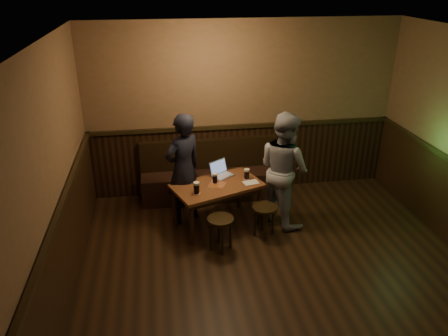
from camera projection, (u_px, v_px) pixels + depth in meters
room at (294, 203)px, 4.60m from camera, size 5.04×6.04×2.84m
bench at (209, 179)px, 7.16m from camera, size 2.20×0.50×0.95m
pub_table at (217, 190)px, 6.23m from camera, size 1.40×1.09×0.66m
stool_left at (221, 224)px, 5.75m from camera, size 0.36×0.36×0.48m
stool_right at (264, 213)px, 6.05m from camera, size 0.36×0.36×0.46m
pint_left at (196, 188)px, 5.91m from camera, size 0.11×0.11×0.17m
pint_mid at (215, 178)px, 6.22m from camera, size 0.10×0.10×0.15m
pint_right at (247, 174)px, 6.33m from camera, size 0.10×0.10×0.16m
laptop at (221, 172)px, 6.46m from camera, size 0.40×0.38×0.22m
menu at (251, 182)px, 6.26m from camera, size 0.25×0.19×0.00m
person_suit at (183, 169)px, 6.26m from camera, size 0.73×0.67×1.67m
person_grey at (284, 169)px, 6.25m from camera, size 0.93×1.02×1.69m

